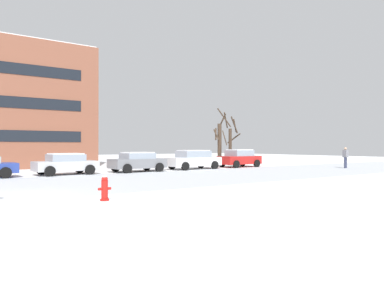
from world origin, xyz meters
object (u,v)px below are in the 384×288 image
object	(u,v)px
pedestrian_crossing	(345,156)
parked_car_white	(193,159)
parked_car_gray	(137,162)
fire_hydrant	(105,188)
parked_car_silver	(66,164)
parked_car_red	(239,158)

from	to	relation	value
pedestrian_crossing	parked_car_white	bearing A→B (deg)	151.23
parked_car_gray	fire_hydrant	bearing A→B (deg)	-120.95
parked_car_gray	parked_car_white	world-z (taller)	parked_car_white
parked_car_white	pedestrian_crossing	size ratio (longest dim) A/B	2.61
parked_car_silver	parked_car_red	xyz separation A→B (m)	(14.96, 0.03, 0.07)
parked_car_white	parked_car_gray	bearing A→B (deg)	-178.32
parked_car_white	parked_car_red	xyz separation A→B (m)	(4.99, 0.10, 0.01)
parked_car_gray	pedestrian_crossing	bearing A→B (deg)	-20.32
fire_hydrant	parked_car_white	xyz separation A→B (m)	(12.16, 12.10, 0.34)
parked_car_gray	parked_car_red	world-z (taller)	parked_car_red
parked_car_red	parked_car_gray	bearing A→B (deg)	-178.60
parked_car_silver	parked_car_gray	bearing A→B (deg)	-2.44
fire_hydrant	parked_car_gray	distance (m)	13.95
fire_hydrant	pedestrian_crossing	distance (m)	24.08
fire_hydrant	parked_car_red	size ratio (longest dim) A/B	0.22
parked_car_silver	parked_car_red	bearing A→B (deg)	0.12
parked_car_silver	parked_car_white	bearing A→B (deg)	-0.38
parked_car_gray	parked_car_white	xyz separation A→B (m)	(4.99, 0.15, 0.04)
parked_car_silver	parked_car_white	distance (m)	9.98
parked_car_silver	pedestrian_crossing	xyz separation A→B (m)	(21.13, -6.19, 0.31)
parked_car_red	pedestrian_crossing	bearing A→B (deg)	-45.26
parked_car_gray	pedestrian_crossing	world-z (taller)	pedestrian_crossing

